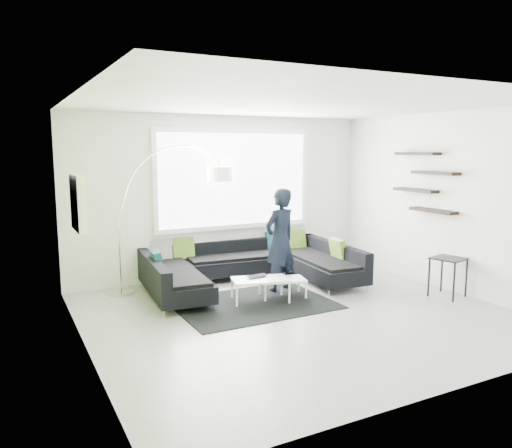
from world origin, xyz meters
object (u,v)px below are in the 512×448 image
at_px(arc_lamp, 118,221).
at_px(person, 280,240).
at_px(side_table, 448,277).
at_px(coffee_table, 272,288).
at_px(sectional_sofa, 250,268).
at_px(laptop, 259,277).

relative_size(arc_lamp, person, 1.42).
bearing_deg(side_table, person, 145.01).
relative_size(coffee_table, person, 0.65).
bearing_deg(sectional_sofa, coffee_table, -87.37).
height_order(sectional_sofa, person, person).
bearing_deg(side_table, coffee_table, 155.60).
height_order(side_table, laptop, side_table).
distance_m(arc_lamp, person, 2.50).
bearing_deg(coffee_table, side_table, -9.36).
bearing_deg(coffee_table, laptop, -175.39).
height_order(person, laptop, person).
bearing_deg(arc_lamp, side_table, -36.86).
xyz_separation_m(coffee_table, side_table, (2.44, -1.11, 0.13)).
relative_size(sectional_sofa, coffee_table, 3.33).
height_order(arc_lamp, person, arc_lamp).
bearing_deg(arc_lamp, laptop, -44.01).
bearing_deg(arc_lamp, coffee_table, -41.95).
xyz_separation_m(coffee_table, person, (0.35, 0.36, 0.64)).
xyz_separation_m(arc_lamp, side_table, (4.38, -2.41, -0.85)).
distance_m(coffee_table, person, 0.81).
xyz_separation_m(side_table, laptop, (-2.63, 1.14, 0.05)).
xyz_separation_m(sectional_sofa, coffee_table, (-0.03, -0.77, -0.15)).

